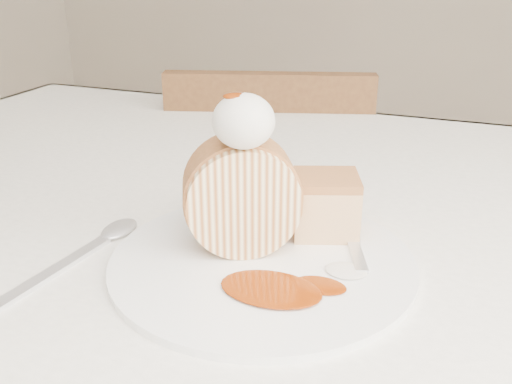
% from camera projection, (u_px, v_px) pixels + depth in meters
% --- Properties ---
extents(table, '(1.40, 0.90, 0.75)m').
position_uv_depth(table, '(288.00, 274.00, 0.69)').
color(table, white).
rests_on(table, ground).
extents(chair_far, '(0.48, 0.48, 0.82)m').
position_uv_depth(chair_far, '(270.00, 224.00, 1.25)').
color(chair_far, brown).
rests_on(chair_far, ground).
extents(plate, '(0.36, 0.36, 0.01)m').
position_uv_depth(plate, '(262.00, 261.00, 0.53)').
color(plate, white).
rests_on(plate, table).
extents(roulade_slice, '(0.12, 0.10, 0.11)m').
position_uv_depth(roulade_slice, '(242.00, 196.00, 0.53)').
color(roulade_slice, '#FFE9B1').
rests_on(roulade_slice, plate).
extents(cake_chunk, '(0.08, 0.08, 0.05)m').
position_uv_depth(cake_chunk, '(325.00, 208.00, 0.57)').
color(cake_chunk, '#AA6C40').
rests_on(cake_chunk, plate).
extents(whipped_cream, '(0.05, 0.05, 0.05)m').
position_uv_depth(whipped_cream, '(244.00, 121.00, 0.49)').
color(whipped_cream, silver).
rests_on(whipped_cream, roulade_slice).
extents(caramel_drizzle, '(0.03, 0.02, 0.01)m').
position_uv_depth(caramel_drizzle, '(238.00, 89.00, 0.48)').
color(caramel_drizzle, '#7D2905').
rests_on(caramel_drizzle, whipped_cream).
extents(caramel_pool, '(0.10, 0.08, 0.00)m').
position_uv_depth(caramel_pool, '(271.00, 289.00, 0.48)').
color(caramel_pool, '#7D2905').
rests_on(caramel_pool, plate).
extents(fork, '(0.08, 0.17, 0.00)m').
position_uv_depth(fork, '(352.00, 240.00, 0.56)').
color(fork, silver).
rests_on(fork, plate).
extents(spoon, '(0.05, 0.18, 0.00)m').
position_uv_depth(spoon, '(53.00, 272.00, 0.52)').
color(spoon, silver).
rests_on(spoon, table).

